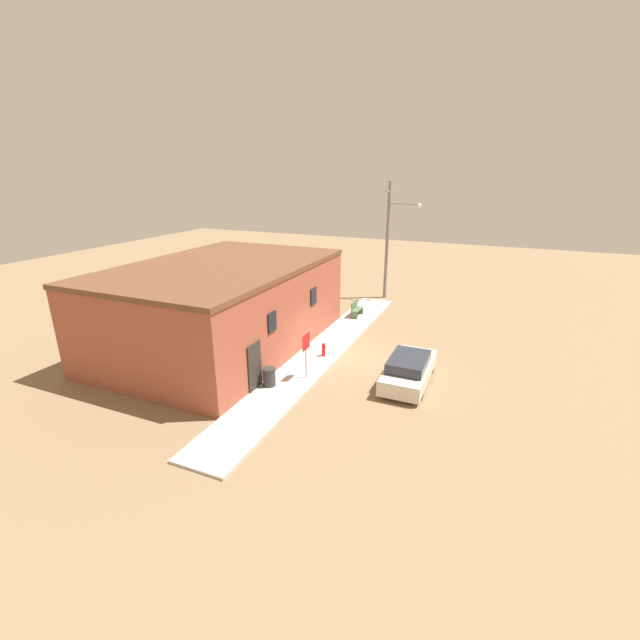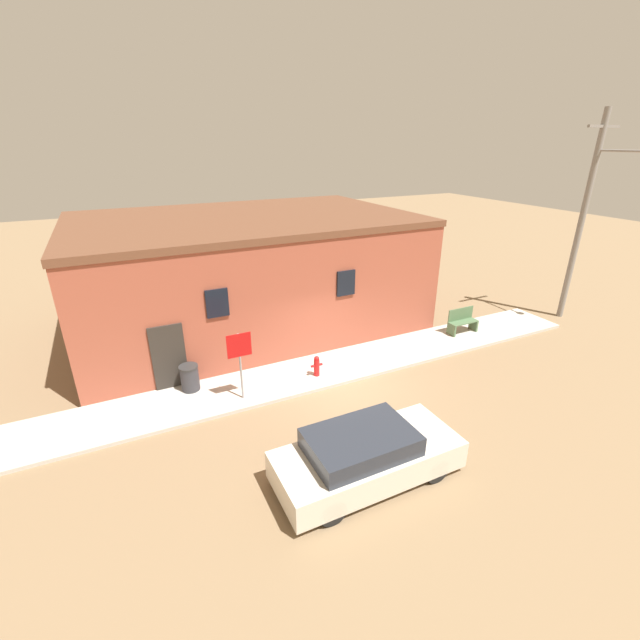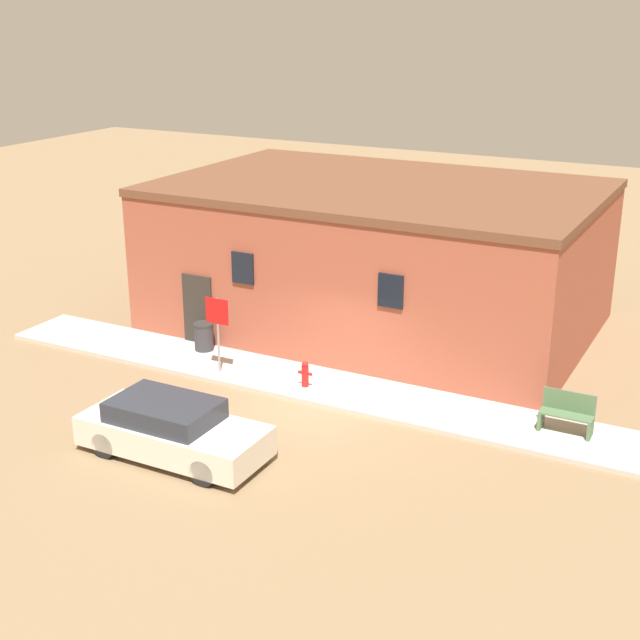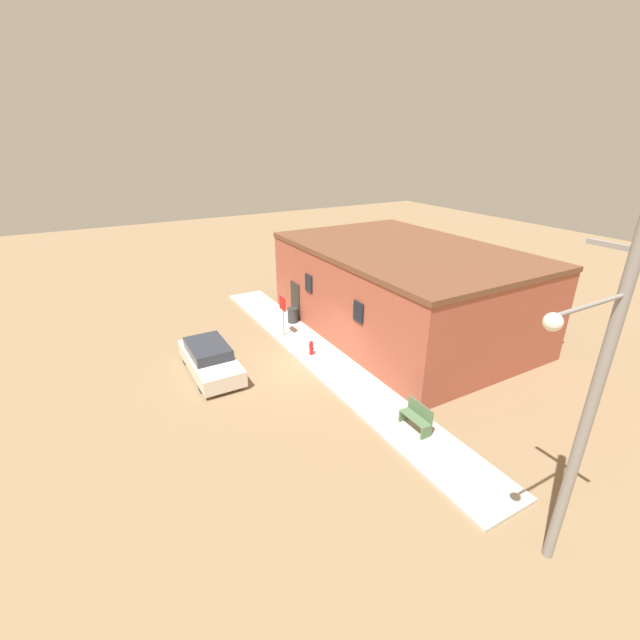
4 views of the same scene
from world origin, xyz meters
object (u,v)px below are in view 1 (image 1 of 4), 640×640
object	(u,v)px
bench	(356,309)
utility_pole	(389,237)
stop_sign	(306,347)
fire_hydrant	(324,349)
parked_car	(409,369)
trash_bin	(269,377)

from	to	relation	value
bench	utility_pole	distance (m)	6.72
stop_sign	bench	distance (m)	9.38
fire_hydrant	stop_sign	world-z (taller)	stop_sign
fire_hydrant	parked_car	world-z (taller)	parked_car
bench	utility_pole	xyz separation A→B (m)	(5.38, -0.59, 3.97)
fire_hydrant	stop_sign	size ratio (longest dim) A/B	0.33
parked_car	fire_hydrant	bearing A→B (deg)	78.35
stop_sign	trash_bin	size ratio (longest dim) A/B	2.58
trash_bin	fire_hydrant	bearing A→B (deg)	-13.70
bench	fire_hydrant	bearing A→B (deg)	-175.38
fire_hydrant	trash_bin	world-z (taller)	trash_bin
utility_pole	parked_car	bearing A→B (deg)	-160.96
fire_hydrant	stop_sign	xyz separation A→B (m)	(-2.56, -0.23, 1.14)
stop_sign	fire_hydrant	bearing A→B (deg)	5.20
fire_hydrant	bench	size ratio (longest dim) A/B	0.57
parked_car	trash_bin	bearing A→B (deg)	118.17
stop_sign	utility_pole	bearing A→B (deg)	0.74
bench	parked_car	bearing A→B (deg)	-146.41
parked_car	utility_pole	bearing A→B (deg)	19.04
parked_car	stop_sign	bearing A→B (deg)	110.67
stop_sign	parked_car	bearing A→B (deg)	-69.33
stop_sign	bench	bearing A→B (deg)	4.78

